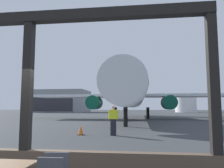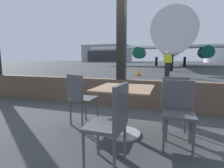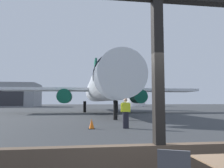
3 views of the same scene
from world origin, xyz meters
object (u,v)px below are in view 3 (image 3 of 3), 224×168
object	(u,v)px
airplane	(102,88)
fuel_storage_tank	(136,98)
distant_hangar	(7,95)
traffic_cone	(92,124)
ground_crew_worker	(126,113)

from	to	relation	value
airplane	fuel_storage_tank	world-z (taller)	airplane
fuel_storage_tank	distant_hangar	bearing A→B (deg)	-177.73
airplane	fuel_storage_tank	bearing A→B (deg)	70.24
traffic_cone	distant_hangar	world-z (taller)	distant_hangar
ground_crew_worker	traffic_cone	world-z (taller)	ground_crew_worker
traffic_cone	distant_hangar	xyz separation A→B (m)	(-25.35, 64.19, 3.60)
ground_crew_worker	fuel_storage_tank	distance (m)	68.25
traffic_cone	airplane	bearing A→B (deg)	82.99
ground_crew_worker	distant_hangar	world-z (taller)	distant_hangar
airplane	traffic_cone	size ratio (longest dim) A/B	58.20
airplane	ground_crew_worker	xyz separation A→B (m)	(-0.34, -18.75, -2.69)
airplane	ground_crew_worker	distance (m)	18.94
airplane	fuel_storage_tank	distance (m)	50.20
airplane	ground_crew_worker	world-z (taller)	airplane
airplane	ground_crew_worker	bearing A→B (deg)	-91.04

